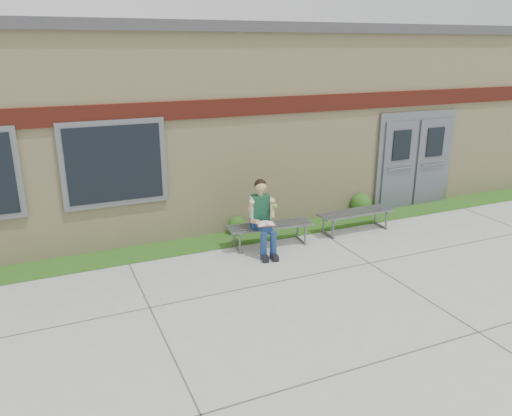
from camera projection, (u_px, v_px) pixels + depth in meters
name	position (u px, v px, depth m)	size (l,w,h in m)	color
ground	(338.00, 285.00, 8.22)	(80.00, 80.00, 0.00)	#9E9E99
grass_strip	(270.00, 233.00, 10.48)	(16.00, 0.80, 0.02)	#1F4913
school_building	(214.00, 113.00, 12.77)	(16.20, 6.22, 4.20)	beige
bench_left	(270.00, 229.00, 9.74)	(1.71, 0.61, 0.44)	slate
bench_right	(356.00, 216.00, 10.51)	(1.67, 0.47, 0.43)	slate
girl	(263.00, 216.00, 9.34)	(0.52, 0.90, 1.39)	navy
shrub_mid	(237.00, 225.00, 10.38)	(0.36, 0.36, 0.36)	#1F4913
shrub_east	(361.00, 204.00, 11.55)	(0.49, 0.49, 0.49)	#1F4913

